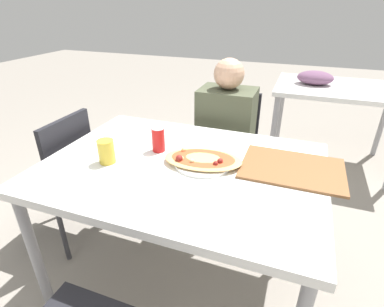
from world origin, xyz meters
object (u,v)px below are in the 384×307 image
Objects in this scene: chair_side_left at (60,176)px; pizza_main at (203,160)px; person_seated at (225,130)px; soda_can at (158,140)px; chair_far_seated at (228,147)px; drink_glass at (106,151)px; dining_table at (182,177)px.

chair_side_left reaches higher than pizza_main.
person_seated is 9.24× the size of soda_can.
chair_far_seated is at bearing -49.22° from chair_side_left.
person_seated is at bearing 71.29° from soda_can.
dining_table is at bearing 16.91° from drink_glass.
soda_can is at bearing 168.09° from pizza_main.
person_seated is 0.67m from pizza_main.
chair_far_seated and chair_side_left have the same top height.
person_seated reaches higher than soda_can.
dining_table is 1.13× the size of person_seated.
person_seated reaches higher than pizza_main.
drink_glass is (-0.34, -0.10, 0.13)m from dining_table.
chair_side_left is at bearing 40.78° from chair_far_seated.
person_seated is at bearing 87.10° from dining_table.
chair_side_left is at bearing -176.59° from soda_can.
dining_table is 0.23m from soda_can.
dining_table is 0.70m from person_seated.
chair_side_left is at bearing 36.12° from person_seated.
pizza_main is (0.05, -0.77, 0.30)m from chair_far_seated.
dining_table is 10.47× the size of soda_can.
chair_far_seated is at bearing 67.45° from drink_glass.
person_seated is 0.90m from drink_glass.
dining_table is 0.87m from chair_side_left.
chair_side_left is (-0.84, 0.05, -0.21)m from dining_table.
chair_far_seated is 1.05m from drink_glass.
soda_can is (-0.17, 0.09, 0.13)m from dining_table.
dining_table is 3.28× the size of pizza_main.
chair_far_seated is 1.16m from chair_side_left.
person_seated is at bearing 90.00° from chair_far_seated.
chair_side_left is 0.76m from soda_can.
chair_far_seated is at bearing -90.00° from person_seated.
drink_glass is at bearing 67.45° from chair_far_seated.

